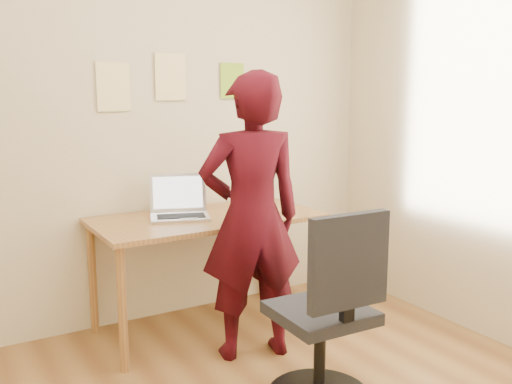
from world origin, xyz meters
TOP-DOWN VIEW (x-y plane):
  - room at (0.00, 0.00)m, footprint 3.58×3.58m
  - desk at (0.31, 1.38)m, footprint 1.40×0.70m
  - laptop at (0.16, 1.45)m, footprint 0.44×0.41m
  - paper_sheet at (0.65, 1.30)m, footprint 0.32×0.35m
  - phone at (0.48, 1.17)m, footprint 0.09×0.13m
  - wall_note_left at (-0.13, 1.74)m, footprint 0.21×0.00m
  - wall_note_mid at (0.24, 1.74)m, footprint 0.21×0.00m
  - wall_note_right at (0.70, 1.74)m, footprint 0.18×0.00m
  - office_chair at (0.41, 0.25)m, footprint 0.51×0.51m
  - person at (0.37, 0.92)m, footprint 0.67×0.51m

SIDE VIEW (x-z plane):
  - office_chair at x=0.41m, z-range -0.07..0.91m
  - desk at x=0.31m, z-range 0.28..1.02m
  - paper_sheet at x=0.65m, z-range 0.74..0.74m
  - phone at x=0.48m, z-range 0.74..0.75m
  - laptop at x=0.16m, z-range 0.67..0.92m
  - person at x=0.37m, z-range 0.00..1.63m
  - room at x=0.00m, z-range -0.04..2.74m
  - wall_note_left at x=-0.13m, z-range 1.39..1.69m
  - wall_note_right at x=0.70m, z-range 1.46..1.70m
  - wall_note_mid at x=0.24m, z-range 1.45..1.75m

